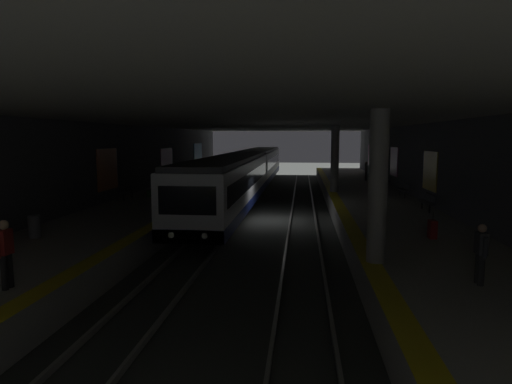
{
  "coord_description": "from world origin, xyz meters",
  "views": [
    {
      "loc": [
        -24.7,
        -2.11,
        4.76
      ],
      "look_at": [
        3.7,
        0.9,
        1.21
      ],
      "focal_mm": 30.54,
      "sensor_mm": 36.0,
      "label": 1
    }
  ],
  "objects": [
    {
      "name": "ground_plane",
      "position": [
        0.0,
        0.0,
        0.0
      ],
      "size": [
        120.0,
        120.0,
        0.0
      ],
      "primitive_type": "plane",
      "color": "#383A38"
    },
    {
      "name": "person_standing_far",
      "position": [
        14.3,
        -7.72,
        1.94
      ],
      "size": [
        0.6,
        0.22,
        1.64
      ],
      "color": "#3A3A3A",
      "rests_on": "platform_left"
    },
    {
      "name": "person_waiting_near",
      "position": [
        -13.42,
        -6.65,
        1.89
      ],
      "size": [
        0.6,
        0.22,
        1.56
      ],
      "color": "#2B2B2B",
      "rests_on": "platform_left"
    },
    {
      "name": "suitcase_rolling",
      "position": [
        -8.23,
        -6.97,
        1.39
      ],
      "size": [
        0.43,
        0.25,
        0.98
      ],
      "color": "maroon",
      "rests_on": "platform_left"
    },
    {
      "name": "bench_left_mid",
      "position": [
        3.4,
        -8.53,
        1.57
      ],
      "size": [
        1.7,
        0.47,
        0.86
      ],
      "color": "#262628",
      "rests_on": "platform_left"
    },
    {
      "name": "bench_left_far",
      "position": [
        9.35,
        -8.53,
        1.57
      ],
      "size": [
        1.7,
        0.47,
        0.86
      ],
      "color": "#262628",
      "rests_on": "platform_left"
    },
    {
      "name": "platform_right",
      "position": [
        0.0,
        6.55,
        0.53
      ],
      "size": [
        60.0,
        5.3,
        1.06
      ],
      "color": "#A8A59E",
      "rests_on": "ground"
    },
    {
      "name": "person_walking_mid",
      "position": [
        -14.99,
        5.11,
        1.99
      ],
      "size": [
        0.6,
        0.24,
        1.73
      ],
      "color": "black",
      "rests_on": "platform_right"
    },
    {
      "name": "bench_right_mid",
      "position": [
        0.67,
        8.53,
        1.57
      ],
      "size": [
        1.7,
        0.47,
        0.86
      ],
      "color": "#262628",
      "rests_on": "platform_right"
    },
    {
      "name": "wall_left",
      "position": [
        0.04,
        -9.45,
        2.8
      ],
      "size": [
        60.0,
        0.56,
        5.6
      ],
      "color": "#56565B",
      "rests_on": "ground"
    },
    {
      "name": "ceiling_slab",
      "position": [
        0.0,
        0.0,
        5.8
      ],
      "size": [
        60.0,
        19.4,
        0.4
      ],
      "color": "#ADAAA3",
      "rests_on": "wall_left"
    },
    {
      "name": "pillar_far",
      "position": [
        5.68,
        -4.35,
        3.33
      ],
      "size": [
        0.56,
        0.56,
        4.55
      ],
      "color": "gray",
      "rests_on": "platform_left"
    },
    {
      "name": "bench_left_near",
      "position": [
        -1.87,
        -8.53,
        1.57
      ],
      "size": [
        1.7,
        0.47,
        0.86
      ],
      "color": "#262628",
      "rests_on": "platform_left"
    },
    {
      "name": "platform_left",
      "position": [
        0.0,
        -6.55,
        0.53
      ],
      "size": [
        60.0,
        5.3,
        1.06
      ],
      "color": "#A8A59E",
      "rests_on": "ground"
    },
    {
      "name": "wall_right",
      "position": [
        0.05,
        9.45,
        2.8
      ],
      "size": [
        60.0,
        0.56,
        5.6
      ],
      "color": "#56565B",
      "rests_on": "ground"
    },
    {
      "name": "track_left",
      "position": [
        0.0,
        -2.2,
        0.08
      ],
      "size": [
        60.0,
        1.53,
        0.16
      ],
      "color": "gray",
      "rests_on": "ground"
    },
    {
      "name": "pillar_near",
      "position": [
        -11.63,
        -4.35,
        3.33
      ],
      "size": [
        0.56,
        0.56,
        4.55
      ],
      "color": "gray",
      "rests_on": "platform_left"
    },
    {
      "name": "metro_train",
      "position": [
        10.89,
        2.2,
        2.03
      ],
      "size": [
        39.39,
        2.83,
        3.49
      ],
      "color": "silver",
      "rests_on": "track_right"
    },
    {
      "name": "trash_bin",
      "position": [
        -9.72,
        7.8,
        1.48
      ],
      "size": [
        0.44,
        0.44,
        0.85
      ],
      "color": "#595B5E",
      "rests_on": "platform_right"
    },
    {
      "name": "track_right",
      "position": [
        0.0,
        2.2,
        0.08
      ],
      "size": [
        60.0,
        1.53,
        0.16
      ],
      "color": "gray",
      "rests_on": "ground"
    },
    {
      "name": "backpack_on_floor",
      "position": [
        1.73,
        7.5,
        1.25
      ],
      "size": [
        0.3,
        0.2,
        0.4
      ],
      "color": "#1E512D",
      "rests_on": "platform_right"
    }
  ]
}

